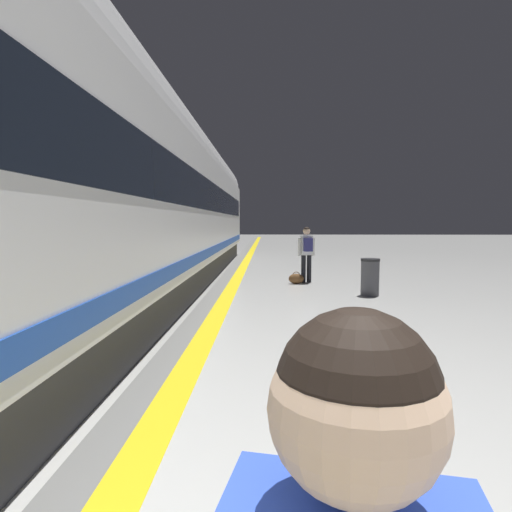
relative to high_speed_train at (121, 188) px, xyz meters
name	(u,v)px	position (x,y,z in m)	size (l,w,h in m)	color
safety_line_strip	(227,297)	(2.02, 1.33, -2.50)	(0.36, 80.00, 0.01)	yellow
tactile_edge_band	(215,297)	(1.73, 1.33, -2.50)	(0.53, 80.00, 0.01)	slate
high_speed_train	(121,188)	(0.00, 0.00, 0.00)	(2.94, 30.54, 4.97)	#38383D
passenger_near	(307,250)	(4.16, 3.83, -1.52)	(0.51, 0.37, 1.66)	black
duffel_bag_near	(296,279)	(3.84, 3.53, -2.35)	(0.44, 0.26, 0.36)	brown
waste_bin	(370,277)	(5.51, 1.65, -2.04)	(0.46, 0.46, 0.91)	#4C4C51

